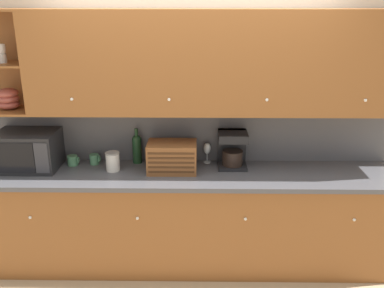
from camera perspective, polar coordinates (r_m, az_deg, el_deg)
The scene contains 13 objects.
ground_plane at distance 4.41m, azimuth 0.04°, elevation -13.13°, with size 24.00×24.00×0.00m, color tan.
wall_back at distance 3.90m, azimuth 0.05°, elevation 3.48°, with size 5.96×0.06×2.60m.
counter_unit at distance 3.92m, azimuth -0.02°, elevation -9.90°, with size 3.58×0.64×0.90m.
backsplash_panel at distance 3.91m, azimuth 0.04°, elevation 1.34°, with size 3.56×0.01×0.51m.
upper_cabinets at distance 3.58m, azimuth 2.76°, elevation 10.80°, with size 3.56×0.39×0.84m.
microwave at distance 4.03m, azimuth -21.04°, elevation -0.79°, with size 0.53×0.40×0.33m.
mug at distance 4.01m, azimuth -15.60°, elevation -2.12°, with size 0.10×0.09×0.09m.
mug_blue_second at distance 3.99m, azimuth -12.85°, elevation -1.98°, with size 0.09×0.08×0.09m.
storage_canister at distance 3.80m, azimuth -10.52°, elevation -2.30°, with size 0.12×0.12×0.17m.
wine_bottle at distance 3.92m, azimuth -7.36°, elevation -0.45°, with size 0.08×0.08×0.33m.
bread_box at distance 3.72m, azimuth -2.67°, elevation -1.73°, with size 0.42×0.28×0.26m.
wine_glass at distance 3.90m, azimuth 2.04°, elevation -0.69°, with size 0.07×0.07×0.19m.
coffee_maker at distance 3.82m, azimuth 5.39°, elevation -0.67°, with size 0.25×0.24×0.32m.
Camera 1 is at (0.05, -3.73, 2.35)m, focal length 40.00 mm.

